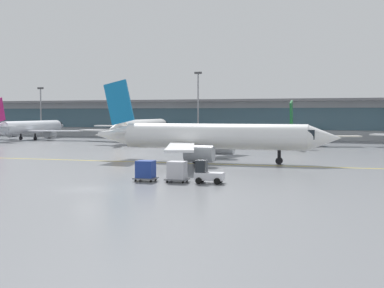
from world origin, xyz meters
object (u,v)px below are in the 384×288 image
at_px(gate_airplane_0, 31,127).
at_px(baggage_tug, 207,174).
at_px(cargo_dolly_lead, 177,171).
at_px(apron_light_mast_1, 198,103).
at_px(gate_airplane_2, 297,132).
at_px(cargo_dolly_trailing, 146,170).
at_px(gate_airplane_1, 142,127).
at_px(taxiing_regional_jet, 212,137).
at_px(apron_light_mast_0, 41,109).

height_order(gate_airplane_0, baggage_tug, gate_airplane_0).
relative_size(cargo_dolly_lead, apron_light_mast_1, 0.14).
distance_m(gate_airplane_2, apron_light_mast_1, 30.59).
bearing_deg(gate_airplane_2, cargo_dolly_trailing, 172.07).
bearing_deg(cargo_dolly_trailing, gate_airplane_1, 110.22).
relative_size(taxiing_regional_jet, baggage_tug, 12.01).
distance_m(gate_airplane_2, taxiing_regional_jet, 39.28).
bearing_deg(apron_light_mast_0, baggage_tug, -45.06).
distance_m(gate_airplane_0, cargo_dolly_trailing, 83.35).
distance_m(cargo_dolly_lead, apron_light_mast_0, 102.39).
height_order(cargo_dolly_trailing, apron_light_mast_0, apron_light_mast_0).
distance_m(cargo_dolly_lead, apron_light_mast_1, 78.25).
relative_size(cargo_dolly_lead, apron_light_mast_0, 0.17).
bearing_deg(gate_airplane_2, baggage_tug, 177.82).
distance_m(baggage_tug, cargo_dolly_trailing, 5.96).
relative_size(baggage_tug, apron_light_mast_1, 0.17).
distance_m(gate_airplane_0, baggage_tug, 87.17).
bearing_deg(baggage_tug, cargo_dolly_lead, 180.00).
height_order(cargo_dolly_trailing, apron_light_mast_1, apron_light_mast_1).
bearing_deg(cargo_dolly_lead, baggage_tug, -0.00).
xyz_separation_m(cargo_dolly_lead, apron_light_mast_0, (-70.58, 73.91, 6.20)).
distance_m(taxiing_regional_jet, cargo_dolly_lead, 20.13).
relative_size(taxiing_regional_jet, cargo_dolly_lead, 14.52).
distance_m(taxiing_regional_jet, baggage_tug, 20.51).
xyz_separation_m(gate_airplane_0, cargo_dolly_lead, (61.93, -58.63, -1.85)).
bearing_deg(gate_airplane_0, cargo_dolly_trailing, -138.14).
relative_size(apron_light_mast_0, apron_light_mast_1, 0.82).
height_order(gate_airplane_2, apron_light_mast_0, apron_light_mast_0).
height_order(gate_airplane_0, cargo_dolly_lead, gate_airplane_0).
bearing_deg(apron_light_mast_1, gate_airplane_1, -122.81).
relative_size(gate_airplane_1, gate_airplane_2, 1.23).
relative_size(gate_airplane_1, cargo_dolly_lead, 14.15).
bearing_deg(apron_light_mast_0, cargo_dolly_trailing, -47.73).
bearing_deg(apron_light_mast_0, taxiing_regional_jet, -38.91).
bearing_deg(gate_airplane_2, gate_airplane_1, 82.58).
bearing_deg(apron_light_mast_1, apron_light_mast_0, 179.58).
xyz_separation_m(baggage_tug, apron_light_mast_0, (-73.43, 73.59, 6.36)).
distance_m(gate_airplane_0, apron_light_mast_0, 18.09).
xyz_separation_m(gate_airplane_1, apron_light_mast_0, (-36.74, 13.31, 4.06)).
distance_m(taxiing_regional_jet, apron_light_mast_1, 58.46).
bearing_deg(taxiing_regional_jet, gate_airplane_0, 141.67).
height_order(gate_airplane_2, apron_light_mast_1, apron_light_mast_1).
bearing_deg(gate_airplane_0, baggage_tug, -135.07).
height_order(gate_airplane_1, apron_light_mast_0, apron_light_mast_0).
height_order(gate_airplane_0, cargo_dolly_trailing, gate_airplane_0).
height_order(gate_airplane_0, apron_light_mast_0, apron_light_mast_0).
height_order(gate_airplane_2, taxiing_regional_jet, taxiing_regional_jet).
relative_size(taxiing_regional_jet, apron_light_mast_1, 2.06).
bearing_deg(baggage_tug, gate_airplane_1, 114.76).
bearing_deg(taxiing_regional_jet, apron_light_mast_0, 136.40).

